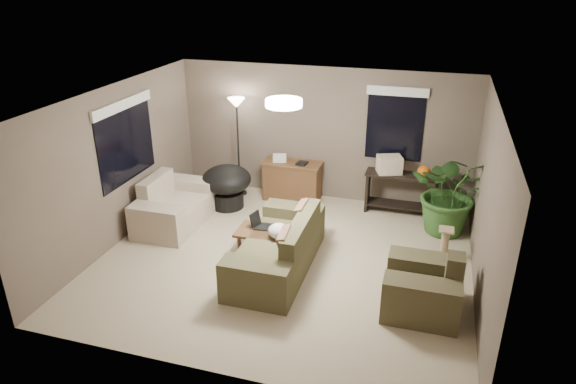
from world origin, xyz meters
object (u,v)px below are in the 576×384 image
(coffee_table, at_px, (269,235))
(console_table, at_px, (401,190))
(loveseat, at_px, (174,208))
(cat_scratching_post, at_px, (444,245))
(papasan_chair, at_px, (227,184))
(armchair, at_px, (423,289))
(houseplant, at_px, (450,201))
(desk, at_px, (292,181))
(floor_lamp, at_px, (237,115))
(main_sofa, at_px, (280,250))

(coffee_table, xyz_separation_m, console_table, (1.79, 2.13, 0.08))
(loveseat, distance_m, cat_scratching_post, 4.52)
(papasan_chair, bearing_deg, armchair, -30.76)
(armchair, distance_m, cat_scratching_post, 1.42)
(armchair, xyz_separation_m, cat_scratching_post, (0.25, 1.40, -0.08))
(loveseat, bearing_deg, console_table, 22.65)
(houseplant, bearing_deg, desk, 169.39)
(papasan_chair, xyz_separation_m, floor_lamp, (-0.01, 0.64, 1.13))
(console_table, bearing_deg, main_sofa, -122.46)
(floor_lamp, xyz_separation_m, cat_scratching_post, (3.90, -1.40, -1.38))
(armchair, distance_m, houseplant, 2.34)
(main_sofa, bearing_deg, cat_scratching_post, 22.87)
(coffee_table, height_order, floor_lamp, floor_lamp)
(main_sofa, height_order, coffee_table, main_sofa)
(armchair, bearing_deg, papasan_chair, 149.24)
(armchair, xyz_separation_m, console_table, (-0.54, 2.83, 0.14))
(desk, bearing_deg, loveseat, -137.10)
(main_sofa, xyz_separation_m, armchair, (2.08, -0.42, 0.00))
(main_sofa, bearing_deg, desk, 101.83)
(loveseat, distance_m, console_table, 4.04)
(console_table, bearing_deg, cat_scratching_post, -61.09)
(desk, relative_size, houseplant, 0.76)
(loveseat, relative_size, console_table, 1.23)
(papasan_chair, xyz_separation_m, cat_scratching_post, (3.89, -0.77, -0.25))
(floor_lamp, xyz_separation_m, houseplant, (3.94, -0.50, -1.03))
(coffee_table, relative_size, cat_scratching_post, 2.00)
(main_sofa, distance_m, loveseat, 2.35)
(main_sofa, distance_m, floor_lamp, 3.14)
(main_sofa, bearing_deg, floor_lamp, 123.35)
(desk, relative_size, cat_scratching_post, 2.20)
(desk, height_order, cat_scratching_post, desk)
(main_sofa, distance_m, console_table, 2.87)
(console_table, xyz_separation_m, papasan_chair, (-3.10, -0.67, 0.03))
(coffee_table, relative_size, papasan_chair, 0.87)
(desk, height_order, papasan_chair, papasan_chair)
(loveseat, bearing_deg, desk, 42.90)
(desk, xyz_separation_m, papasan_chair, (-1.06, -0.67, 0.09))
(cat_scratching_post, bearing_deg, armchair, -100.14)
(floor_lamp, relative_size, houseplant, 1.32)
(coffee_table, distance_m, cat_scratching_post, 2.68)
(loveseat, relative_size, coffee_table, 1.60)
(coffee_table, bearing_deg, desk, 96.71)
(main_sofa, bearing_deg, coffee_table, 131.57)
(loveseat, xyz_separation_m, coffee_table, (1.93, -0.57, 0.06))
(main_sofa, bearing_deg, houseplant, 38.51)
(desk, distance_m, cat_scratching_post, 3.19)
(armchair, height_order, desk, armchair)
(coffee_table, bearing_deg, armchair, -16.85)
(console_table, distance_m, cat_scratching_post, 1.65)
(floor_lamp, bearing_deg, papasan_chair, -89.48)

